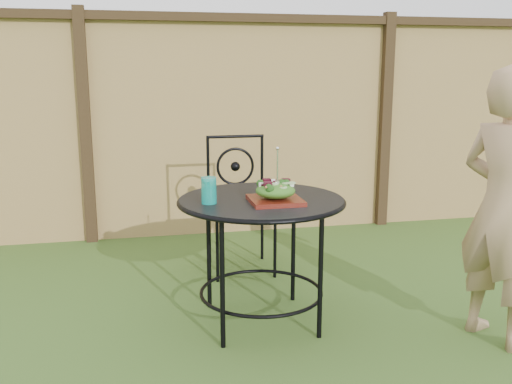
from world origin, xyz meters
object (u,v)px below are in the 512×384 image
patio_table (261,223)px  diner (505,208)px  patio_chair (239,200)px  salad_plate (275,200)px

patio_table → diner: diner is taller
patio_chair → salad_plate: (0.00, -1.04, 0.23)m
salad_plate → diner: bearing=-17.4°
patio_table → diner: 1.27m
patio_table → diner: size_ratio=0.64×
diner → salad_plate: 1.18m
patio_chair → salad_plate: patio_chair is taller
patio_table → patio_chair: (0.05, 0.93, -0.08)m
patio_chair → diner: diner is taller
diner → patio_chair: bearing=20.4°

